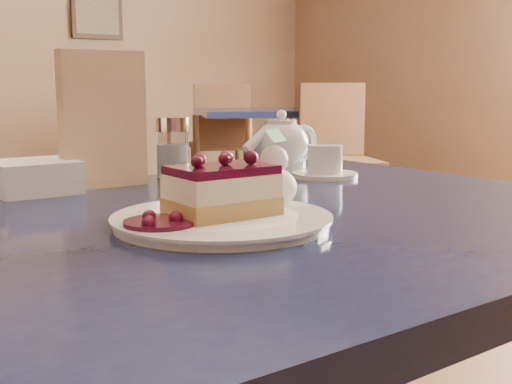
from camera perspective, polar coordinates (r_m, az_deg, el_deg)
main_table at (r=0.83m, az=-4.90°, el=-7.74°), size 1.22×0.82×0.75m
dessert_plate at (r=0.76m, az=-3.04°, el=-2.56°), size 0.26×0.26×0.01m
cheesecake_slice at (r=0.76m, az=-3.06°, el=0.08°), size 0.12×0.09×0.06m
whipped_cream at (r=0.81m, az=1.61°, el=0.44°), size 0.06×0.06×0.05m
berry_sauce at (r=0.72m, az=-8.57°, el=-2.73°), size 0.08×0.08×0.01m
tea_set at (r=1.26m, az=2.98°, el=3.83°), size 0.17×0.25×0.11m
menu_card at (r=1.08m, az=-13.44°, el=6.26°), size 0.14×0.03×0.22m
sugar_shaker at (r=1.15m, az=-7.45°, el=3.94°), size 0.06×0.06×0.11m
napkin_stack at (r=1.06m, az=-19.12°, el=1.29°), size 0.12×0.12×0.05m
bg_table_far_right at (r=4.56m, az=1.45°, el=-1.38°), size 1.26×1.85×1.23m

